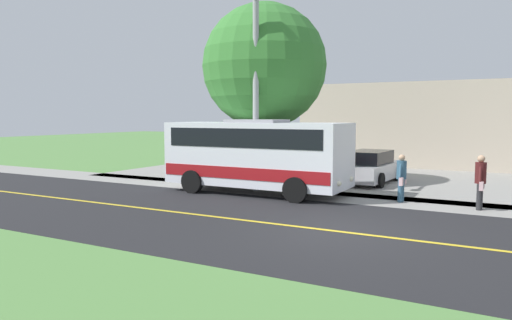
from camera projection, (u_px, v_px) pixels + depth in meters
ground_plane at (336, 231)px, 12.58m from camera, size 120.00×120.00×0.00m
road_surface at (336, 231)px, 12.58m from camera, size 8.00×100.00×0.01m
sidewalk at (384, 201)px, 17.13m from camera, size 2.40×100.00×0.01m
parking_lot_surface at (489, 182)px, 21.99m from camera, size 14.00×36.00×0.01m
road_centre_line at (336, 231)px, 12.58m from camera, size 0.16×100.00×0.00m
shuttle_bus_front at (257, 153)px, 18.70m from camera, size 2.74×7.18×2.86m
pedestrian_with_bags at (480, 180)px, 15.40m from camera, size 0.72×0.34×1.76m
pedestrian_waiting at (401, 177)px, 16.84m from camera, size 0.72×0.34×1.66m
street_light_pole at (254, 83)px, 18.88m from camera, size 1.97×0.24×7.72m
parked_car_near at (370, 167)px, 21.67m from camera, size 4.50×2.22×1.45m
tree_curbside at (264, 66)px, 21.42m from camera, size 5.51×5.51×7.96m
commercial_building at (488, 124)px, 29.94m from camera, size 10.00×21.02×4.93m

